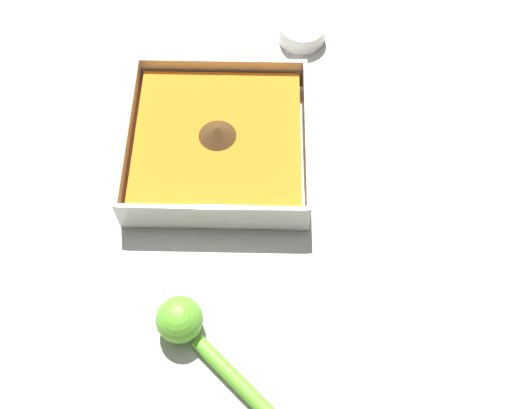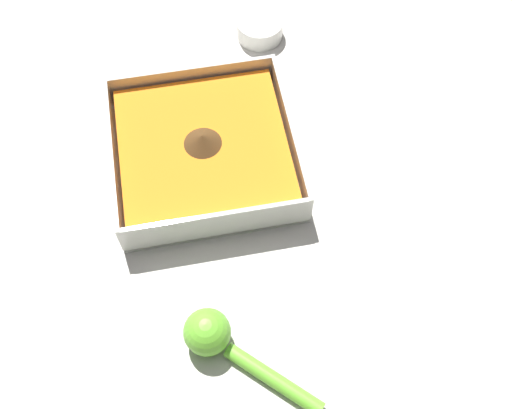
% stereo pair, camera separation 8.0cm
% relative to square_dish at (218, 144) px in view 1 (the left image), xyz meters
% --- Properties ---
extents(ground_plane, '(4.00, 4.00, 0.00)m').
position_rel_square_dish_xyz_m(ground_plane, '(0.00, -0.05, -0.02)').
color(ground_plane, beige).
extents(square_dish, '(0.26, 0.26, 0.06)m').
position_rel_square_dish_xyz_m(square_dish, '(0.00, 0.00, 0.00)').
color(square_dish, silver).
rests_on(square_dish, ground_plane).
extents(spice_bowl, '(0.08, 0.08, 0.03)m').
position_rel_square_dish_xyz_m(spice_bowl, '(0.23, -0.12, -0.01)').
color(spice_bowl, silver).
rests_on(spice_bowl, ground_plane).
extents(lemon_squeezer, '(0.15, 0.15, 0.06)m').
position_rel_square_dish_xyz_m(lemon_squeezer, '(-0.28, 0.02, 0.00)').
color(lemon_squeezer, '#6BC633').
rests_on(lemon_squeezer, ground_plane).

